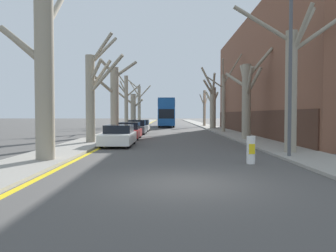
{
  "coord_description": "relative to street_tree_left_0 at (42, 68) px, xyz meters",
  "views": [
    {
      "loc": [
        -0.43,
        -9.49,
        2.02
      ],
      "look_at": [
        -0.26,
        37.75,
        0.33
      ],
      "focal_mm": 35.0,
      "sensor_mm": 36.0,
      "label": 1
    }
  ],
  "objects": [
    {
      "name": "parked_car_1",
      "position": [
        2.07,
        13.01,
        -3.31
      ],
      "size": [
        1.73,
        4.52,
        1.38
      ],
      "color": "maroon",
      "rests_on": "ground"
    },
    {
      "name": "parked_car_3",
      "position": [
        2.07,
        25.63,
        -3.32
      ],
      "size": [
        1.81,
        4.53,
        1.36
      ],
      "color": "silver",
      "rests_on": "ground"
    },
    {
      "name": "double_decker_bus",
      "position": [
        4.99,
        39.32,
        -1.44
      ],
      "size": [
        2.53,
        11.81,
        4.45
      ],
      "color": "#19519E",
      "rests_on": "ground"
    },
    {
      "name": "street_tree_right_4",
      "position": [
        11.32,
        41.05,
        -0.79
      ],
      "size": [
        1.78,
        3.71,
        6.03
      ],
      "color": "gray",
      "rests_on": "ground"
    },
    {
      "name": "street_tree_right_3",
      "position": [
        11.28,
        30.88,
        -0.48
      ],
      "size": [
        2.81,
        3.94,
        8.42
      ],
      "color": "gray",
      "rests_on": "ground"
    },
    {
      "name": "kerb_line_stripe",
      "position": [
        1.15,
        45.68,
        -3.95
      ],
      "size": [
        0.24,
        120.0,
        0.01
      ],
      "primitive_type": "cube",
      "color": "yellow",
      "rests_on": "ground"
    },
    {
      "name": "sidewalk_left",
      "position": [
        -0.39,
        45.68,
        -3.9
      ],
      "size": [
        2.72,
        120.0,
        0.12
      ],
      "primitive_type": "cube",
      "color": "gray",
      "rests_on": "ground"
    },
    {
      "name": "street_tree_left_2",
      "position": [
        0.07,
        17.75,
        -0.38
      ],
      "size": [
        3.92,
        3.12,
        7.34
      ],
      "color": "gray",
      "rests_on": "ground"
    },
    {
      "name": "lamp_post",
      "position": [
        10.65,
        1.04,
        0.39
      ],
      "size": [
        1.4,
        0.2,
        7.77
      ],
      "color": "#4C4F54",
      "rests_on": "ground"
    },
    {
      "name": "street_tree_right_1",
      "position": [
        11.39,
        11.77,
        -0.59
      ],
      "size": [
        3.29,
        3.5,
        7.08
      ],
      "color": "gray",
      "rests_on": "ground"
    },
    {
      "name": "street_tree_left_4",
      "position": [
        -0.11,
        36.11,
        -1.15
      ],
      "size": [
        4.06,
        2.73,
        5.55
      ],
      "color": "gray",
      "rests_on": "ground"
    },
    {
      "name": "parked_car_2",
      "position": [
        2.07,
        19.58,
        -3.28
      ],
      "size": [
        1.83,
        4.18,
        1.45
      ],
      "color": "#4C5156",
      "rests_on": "ground"
    },
    {
      "name": "street_tree_right_2",
      "position": [
        11.28,
        21.74,
        -0.25
      ],
      "size": [
        3.66,
        3.74,
        8.27
      ],
      "color": "gray",
      "rests_on": "ground"
    },
    {
      "name": "street_tree_left_3",
      "position": [
        0.06,
        26.48,
        -0.27
      ],
      "size": [
        3.4,
        1.01,
        7.58
      ],
      "color": "gray",
      "rests_on": "ground"
    },
    {
      "name": "sidewalk_right",
      "position": [
        11.71,
        45.68,
        -3.9
      ],
      "size": [
        2.72,
        120.0,
        0.12
      ],
      "primitive_type": "cube",
      "color": "gray",
      "rests_on": "ground"
    },
    {
      "name": "building_facade_right",
      "position": [
        18.06,
        19.02,
        1.83
      ],
      "size": [
        10.08,
        32.54,
        11.59
      ],
      "color": "brown",
      "rests_on": "ground"
    },
    {
      "name": "street_tree_right_0",
      "position": [
        11.38,
        2.54,
        -0.31
      ],
      "size": [
        5.23,
        1.52,
        7.4
      ],
      "color": "gray",
      "rests_on": "ground"
    },
    {
      "name": "street_tree_left_1",
      "position": [
        0.09,
        8.6,
        -0.39
      ],
      "size": [
        2.87,
        3.95,
        7.75
      ],
      "color": "gray",
      "rests_on": "ground"
    },
    {
      "name": "parked_car_0",
      "position": [
        2.07,
        7.06,
        -3.32
      ],
      "size": [
        1.89,
        4.44,
        1.34
      ],
      "color": "silver",
      "rests_on": "ground"
    },
    {
      "name": "ground_plane",
      "position": [
        5.66,
        -4.32,
        -3.96
      ],
      "size": [
        300.0,
        300.0,
        0.0
      ],
      "primitive_type": "plane",
      "color": "#4C4947"
    },
    {
      "name": "street_tree_left_5",
      "position": [
        -0.01,
        44.86,
        0.09
      ],
      "size": [
        4.92,
        3.37,
        8.79
      ],
      "color": "gray",
      "rests_on": "ground"
    },
    {
      "name": "traffic_bollard",
      "position": [
        8.61,
        -0.53,
        -3.39
      ],
      "size": [
        0.35,
        0.36,
        1.13
      ],
      "color": "white",
      "rests_on": "ground"
    },
    {
      "name": "street_tree_left_0",
      "position": [
        0.0,
        0.0,
        0.0
      ],
      "size": [
        2.26,
        3.33,
        8.07
      ],
      "color": "gray",
      "rests_on": "ground"
    }
  ]
}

